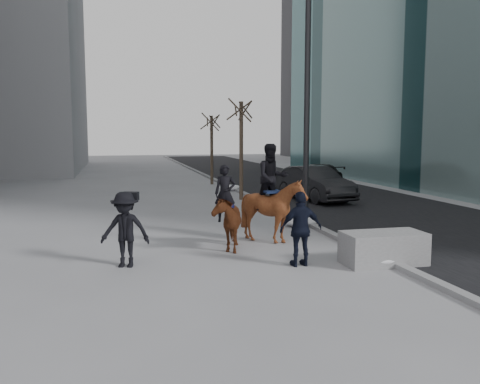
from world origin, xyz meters
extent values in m
plane|color=gray|center=(0.00, 0.00, 0.00)|extent=(120.00, 120.00, 0.00)
cube|color=black|center=(7.00, 10.00, 0.01)|extent=(8.00, 90.00, 0.01)
cube|color=gray|center=(3.00, 10.00, 0.06)|extent=(0.25, 90.00, 0.12)
cube|color=gray|center=(2.84, -1.47, 0.38)|extent=(1.92, 0.97, 0.77)
imported|color=black|center=(5.62, 9.71, 0.78)|extent=(2.44, 4.94, 1.56)
imported|color=black|center=(8.21, 15.43, 0.67)|extent=(2.27, 4.74, 1.33)
imported|color=#4C230F|center=(-0.43, 0.99, 0.74)|extent=(1.12, 1.86, 1.47)
imported|color=black|center=(-0.43, 1.14, 1.48)|extent=(0.62, 0.47, 1.54)
cube|color=#10123B|center=(-0.43, 1.14, 1.16)|extent=(0.58, 0.64, 0.06)
imported|color=#502110|center=(1.03, 1.46, 0.92)|extent=(1.52, 1.70, 1.83)
imported|color=black|center=(1.03, 1.61, 1.84)|extent=(0.95, 0.75, 1.91)
cube|color=#101A3A|center=(1.03, 1.61, 1.44)|extent=(0.49, 0.57, 0.06)
imported|color=black|center=(0.88, -1.15, 0.88)|extent=(1.05, 0.47, 1.75)
cylinder|color=#E15F0D|center=(0.83, -0.60, 1.15)|extent=(0.04, 0.18, 0.07)
imported|color=black|center=(-3.09, -0.26, 0.88)|extent=(1.27, 0.95, 1.75)
cube|color=black|center=(-2.94, -0.01, 1.62)|extent=(0.41, 0.31, 0.20)
cylinder|color=black|center=(2.60, 3.01, 4.50)|extent=(0.18, 0.18, 9.00)
ellipsoid|color=silver|center=(2.70, 3.67, 0.15)|extent=(1.19, 0.76, 0.30)
ellipsoid|color=silver|center=(2.70, -1.51, 0.18)|extent=(1.42, 0.90, 0.36)
ellipsoid|color=silver|center=(2.70, 14.39, 0.16)|extent=(1.26, 0.80, 0.32)
ellipsoid|color=silver|center=(2.70, 8.04, 0.16)|extent=(1.22, 0.78, 0.31)
camera|label=1|loc=(-3.27, -12.08, 3.10)|focal=38.00mm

